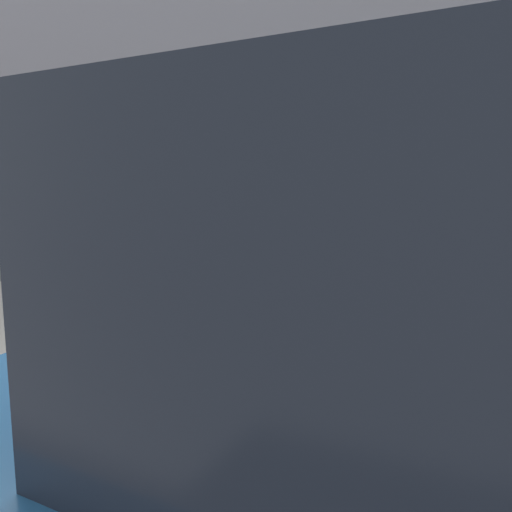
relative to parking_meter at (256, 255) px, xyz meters
name	(u,v)px	position (x,y,z in m)	size (l,w,h in m)	color
sidewalk	(303,367)	(-0.06, 1.11, -1.17)	(24.00, 2.80, 0.13)	#ADAAA3
building_facade	(381,78)	(-0.06, 4.13, 1.89)	(24.00, 0.30, 6.24)	gray
parking_meter	(256,255)	(0.00, 0.00, 0.00)	(0.21, 0.16, 1.60)	slate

